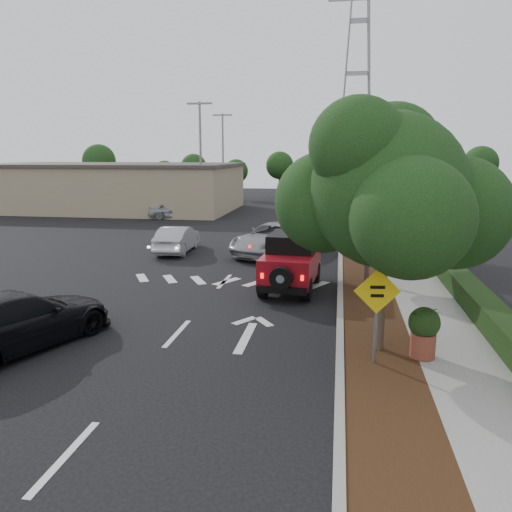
% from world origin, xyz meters
% --- Properties ---
extents(ground, '(120.00, 120.00, 0.00)m').
position_xyz_m(ground, '(0.00, 0.00, 0.00)').
color(ground, black).
rests_on(ground, ground).
extents(curb, '(0.20, 70.00, 0.15)m').
position_xyz_m(curb, '(4.60, 12.00, 0.07)').
color(curb, '#9E9B93').
rests_on(curb, ground).
extents(planting_strip, '(1.80, 70.00, 0.12)m').
position_xyz_m(planting_strip, '(5.60, 12.00, 0.06)').
color(planting_strip, black).
rests_on(planting_strip, ground).
extents(sidewalk, '(2.00, 70.00, 0.12)m').
position_xyz_m(sidewalk, '(7.50, 12.00, 0.06)').
color(sidewalk, gray).
rests_on(sidewalk, ground).
extents(hedge, '(0.80, 70.00, 0.80)m').
position_xyz_m(hedge, '(8.90, 12.00, 0.40)').
color(hedge, black).
rests_on(hedge, ground).
extents(commercial_building, '(22.00, 12.00, 4.00)m').
position_xyz_m(commercial_building, '(-16.00, 30.00, 2.00)').
color(commercial_building, '#9B8E6B').
rests_on(commercial_building, ground).
extents(transmission_tower, '(7.00, 4.00, 28.00)m').
position_xyz_m(transmission_tower, '(6.00, 48.00, 0.00)').
color(transmission_tower, slate).
rests_on(transmission_tower, ground).
extents(street_tree_near, '(3.80, 3.80, 5.92)m').
position_xyz_m(street_tree_near, '(5.60, -0.50, 0.00)').
color(street_tree_near, black).
rests_on(street_tree_near, ground).
extents(street_tree_mid, '(3.20, 3.20, 5.32)m').
position_xyz_m(street_tree_mid, '(5.60, 6.50, 0.00)').
color(street_tree_mid, black).
rests_on(street_tree_mid, ground).
extents(street_tree_far, '(3.40, 3.40, 5.62)m').
position_xyz_m(street_tree_far, '(5.60, 13.00, 0.00)').
color(street_tree_far, black).
rests_on(street_tree_far, ground).
extents(light_pole_a, '(2.00, 0.22, 9.00)m').
position_xyz_m(light_pole_a, '(-6.50, 26.00, 0.00)').
color(light_pole_a, slate).
rests_on(light_pole_a, ground).
extents(light_pole_b, '(2.00, 0.22, 9.00)m').
position_xyz_m(light_pole_b, '(-7.50, 38.00, 0.00)').
color(light_pole_b, slate).
rests_on(light_pole_b, ground).
extents(red_jeep, '(2.08, 4.21, 2.11)m').
position_xyz_m(red_jeep, '(2.77, 5.39, 1.07)').
color(red_jeep, black).
rests_on(red_jeep, ground).
extents(silver_suv_ahead, '(4.62, 6.21, 1.57)m').
position_xyz_m(silver_suv_ahead, '(1.25, 11.85, 0.78)').
color(silver_suv_ahead, '#95969C').
rests_on(silver_suv_ahead, ground).
extents(black_suv_oncoming, '(3.90, 5.76, 1.55)m').
position_xyz_m(black_suv_oncoming, '(-3.80, -1.77, 0.77)').
color(black_suv_oncoming, black).
rests_on(black_suv_oncoming, ground).
extents(silver_sedan_oncoming, '(1.64, 4.21, 1.37)m').
position_xyz_m(silver_sedan_oncoming, '(-3.80, 11.56, 0.68)').
color(silver_sedan_oncoming, '#ADAFB5').
rests_on(silver_sedan_oncoming, ground).
extents(parked_suv, '(4.25, 2.48, 1.36)m').
position_xyz_m(parked_suv, '(-8.41, 24.71, 0.68)').
color(parked_suv, '#9D9FA4').
rests_on(parked_suv, ground).
extents(speed_hump_sign, '(1.09, 0.15, 2.32)m').
position_xyz_m(speed_hump_sign, '(5.40, -1.42, 1.61)').
color(speed_hump_sign, slate).
rests_on(speed_hump_sign, ground).
extents(terracotta_planter, '(0.77, 0.77, 1.34)m').
position_xyz_m(terracotta_planter, '(6.60, -0.90, 0.90)').
color(terracotta_planter, brown).
rests_on(terracotta_planter, ground).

